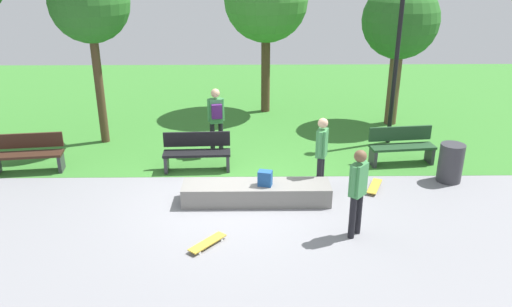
{
  "coord_description": "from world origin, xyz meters",
  "views": [
    {
      "loc": [
        0.37,
        -9.48,
        4.85
      ],
      "look_at": [
        0.5,
        0.45,
        0.87
      ],
      "focal_mm": 34.84,
      "sensor_mm": 36.0,
      "label": 1
    }
  ],
  "objects_px": {
    "skater_performing_trick": "(358,187)",
    "lamp_post": "(397,50)",
    "backpack_on_ledge": "(265,178)",
    "park_bench_by_oak": "(197,151)",
    "tree_slender_maple": "(89,4)",
    "pedestrian_with_backpack": "(216,115)",
    "skateboard_by_ledge": "(207,243)",
    "trash_bin": "(451,163)",
    "skater_watching": "(322,149)",
    "tree_young_birch": "(400,22)",
    "park_bench_near_path": "(28,152)",
    "park_bench_near_lamppost": "(401,145)",
    "tree_tall_oak": "(266,1)",
    "concrete_ledge": "(256,193)",
    "skateboard_spare": "(375,186)"
  },
  "relations": [
    {
      "from": "skater_performing_trick",
      "to": "lamp_post",
      "type": "distance_m",
      "value": 5.49
    },
    {
      "from": "backpack_on_ledge",
      "to": "park_bench_by_oak",
      "type": "distance_m",
      "value": 2.38
    },
    {
      "from": "tree_slender_maple",
      "to": "lamp_post",
      "type": "height_order",
      "value": "tree_slender_maple"
    },
    {
      "from": "skater_performing_trick",
      "to": "tree_slender_maple",
      "type": "xyz_separation_m",
      "value": [
        -5.96,
        5.08,
        2.7
      ]
    },
    {
      "from": "park_bench_by_oak",
      "to": "pedestrian_with_backpack",
      "type": "xyz_separation_m",
      "value": [
        0.41,
        1.02,
        0.57
      ]
    },
    {
      "from": "skateboard_by_ledge",
      "to": "trash_bin",
      "type": "height_order",
      "value": "trash_bin"
    },
    {
      "from": "skater_watching",
      "to": "pedestrian_with_backpack",
      "type": "xyz_separation_m",
      "value": [
        -2.4,
        2.2,
        0.07
      ]
    },
    {
      "from": "tree_young_birch",
      "to": "lamp_post",
      "type": "relative_size",
      "value": 1.0
    },
    {
      "from": "trash_bin",
      "to": "park_bench_near_path",
      "type": "bearing_deg",
      "value": 176.01
    },
    {
      "from": "tree_young_birch",
      "to": "lamp_post",
      "type": "xyz_separation_m",
      "value": [
        -0.5,
        -1.68,
        -0.49
      ]
    },
    {
      "from": "park_bench_near_lamppost",
      "to": "trash_bin",
      "type": "bearing_deg",
      "value": -52.57
    },
    {
      "from": "tree_tall_oak",
      "to": "lamp_post",
      "type": "xyz_separation_m",
      "value": [
        3.32,
        -3.04,
        -0.98
      ]
    },
    {
      "from": "pedestrian_with_backpack",
      "to": "concrete_ledge",
      "type": "bearing_deg",
      "value": -70.13
    },
    {
      "from": "concrete_ledge",
      "to": "trash_bin",
      "type": "bearing_deg",
      "value": 12.49
    },
    {
      "from": "skater_performing_trick",
      "to": "tree_slender_maple",
      "type": "height_order",
      "value": "tree_slender_maple"
    },
    {
      "from": "skater_watching",
      "to": "park_bench_by_oak",
      "type": "xyz_separation_m",
      "value": [
        -2.81,
        1.18,
        -0.49
      ]
    },
    {
      "from": "tree_slender_maple",
      "to": "pedestrian_with_backpack",
      "type": "xyz_separation_m",
      "value": [
        3.18,
        -0.97,
        -2.65
      ]
    },
    {
      "from": "tree_tall_oak",
      "to": "trash_bin",
      "type": "xyz_separation_m",
      "value": [
        4.06,
        -5.58,
        -3.1
      ]
    },
    {
      "from": "concrete_ledge",
      "to": "tree_slender_maple",
      "type": "bearing_deg",
      "value": 138.38
    },
    {
      "from": "lamp_post",
      "to": "trash_bin",
      "type": "height_order",
      "value": "lamp_post"
    },
    {
      "from": "tree_tall_oak",
      "to": "skateboard_by_ledge",
      "type": "bearing_deg",
      "value": -98.87
    },
    {
      "from": "backpack_on_ledge",
      "to": "tree_slender_maple",
      "type": "relative_size",
      "value": 0.07
    },
    {
      "from": "skateboard_by_ledge",
      "to": "pedestrian_with_backpack",
      "type": "distance_m",
      "value": 4.56
    },
    {
      "from": "skater_performing_trick",
      "to": "park_bench_near_lamppost",
      "type": "relative_size",
      "value": 1.03
    },
    {
      "from": "park_bench_by_oak",
      "to": "park_bench_near_lamppost",
      "type": "relative_size",
      "value": 0.99
    },
    {
      "from": "tree_young_birch",
      "to": "tree_slender_maple",
      "type": "height_order",
      "value": "tree_slender_maple"
    },
    {
      "from": "concrete_ledge",
      "to": "backpack_on_ledge",
      "type": "height_order",
      "value": "backpack_on_ledge"
    },
    {
      "from": "skater_performing_trick",
      "to": "skateboard_by_ledge",
      "type": "xyz_separation_m",
      "value": [
        -2.7,
        -0.33,
        -0.93
      ]
    },
    {
      "from": "pedestrian_with_backpack",
      "to": "skater_performing_trick",
      "type": "bearing_deg",
      "value": -55.91
    },
    {
      "from": "park_bench_by_oak",
      "to": "tree_slender_maple",
      "type": "bearing_deg",
      "value": 144.28
    },
    {
      "from": "backpack_on_ledge",
      "to": "park_bench_by_oak",
      "type": "bearing_deg",
      "value": -34.29
    },
    {
      "from": "concrete_ledge",
      "to": "tree_tall_oak",
      "type": "distance_m",
      "value": 7.37
    },
    {
      "from": "backpack_on_ledge",
      "to": "pedestrian_with_backpack",
      "type": "relative_size",
      "value": 0.18
    },
    {
      "from": "park_bench_near_lamppost",
      "to": "lamp_post",
      "type": "relative_size",
      "value": 0.39
    },
    {
      "from": "backpack_on_ledge",
      "to": "skater_performing_trick",
      "type": "height_order",
      "value": "skater_performing_trick"
    },
    {
      "from": "skater_watching",
      "to": "park_bench_by_oak",
      "type": "bearing_deg",
      "value": 157.16
    },
    {
      "from": "backpack_on_ledge",
      "to": "tree_slender_maple",
      "type": "bearing_deg",
      "value": -26.84
    },
    {
      "from": "skater_performing_trick",
      "to": "park_bench_near_path",
      "type": "bearing_deg",
      "value": 157.05
    },
    {
      "from": "skater_watching",
      "to": "tree_slender_maple",
      "type": "relative_size",
      "value": 0.35
    },
    {
      "from": "skateboard_by_ledge",
      "to": "park_bench_near_path",
      "type": "distance_m",
      "value": 5.66
    },
    {
      "from": "tree_young_birch",
      "to": "skater_performing_trick",
      "type": "bearing_deg",
      "value": -110.14
    },
    {
      "from": "backpack_on_ledge",
      "to": "trash_bin",
      "type": "height_order",
      "value": "trash_bin"
    },
    {
      "from": "skateboard_by_ledge",
      "to": "skater_performing_trick",
      "type": "bearing_deg",
      "value": 7.02
    },
    {
      "from": "backpack_on_ledge",
      "to": "skateboard_spare",
      "type": "bearing_deg",
      "value": -151.41
    },
    {
      "from": "park_bench_near_path",
      "to": "pedestrian_with_backpack",
      "type": "relative_size",
      "value": 0.94
    },
    {
      "from": "skater_watching",
      "to": "trash_bin",
      "type": "height_order",
      "value": "skater_watching"
    },
    {
      "from": "skater_performing_trick",
      "to": "skateboard_by_ledge",
      "type": "bearing_deg",
      "value": -172.98
    },
    {
      "from": "lamp_post",
      "to": "pedestrian_with_backpack",
      "type": "distance_m",
      "value": 5.0
    },
    {
      "from": "park_bench_by_oak",
      "to": "tree_tall_oak",
      "type": "xyz_separation_m",
      "value": [
        1.79,
        4.85,
        3.06
      ]
    },
    {
      "from": "concrete_ledge",
      "to": "lamp_post",
      "type": "distance_m",
      "value": 5.64
    }
  ]
}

